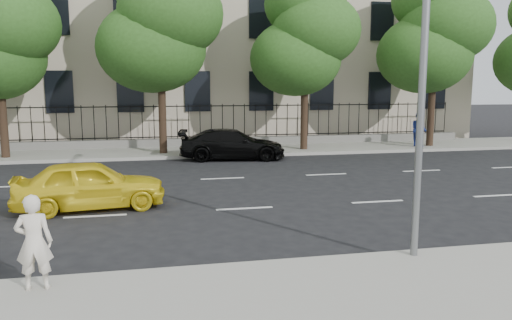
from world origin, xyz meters
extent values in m
plane|color=black|center=(0.00, 0.00, 0.00)|extent=(120.00, 120.00, 0.00)
cube|color=gray|center=(0.00, -4.00, 0.07)|extent=(60.00, 4.00, 0.15)
cube|color=gray|center=(0.00, 14.00, 0.07)|extent=(60.00, 4.00, 0.15)
cube|color=slate|center=(0.00, 15.70, 0.35)|extent=(30.00, 0.50, 0.40)
cube|color=black|center=(0.00, 15.70, 0.65)|extent=(28.80, 0.05, 0.05)
cube|color=black|center=(0.00, 15.70, 2.25)|extent=(28.80, 0.05, 0.05)
cylinder|color=slate|center=(2.50, -2.30, 4.15)|extent=(0.14, 0.14, 8.00)
cylinder|color=#382619|center=(-9.00, 13.20, 1.64)|extent=(0.36, 0.36, 2.97)
ellipsoid|color=#29501A|center=(-8.50, 13.00, 6.00)|extent=(4.50, 4.50, 3.70)
cylinder|color=#382619|center=(-2.00, 13.20, 1.81)|extent=(0.36, 0.36, 3.32)
ellipsoid|color=#29501A|center=(-2.40, 13.50, 5.09)|extent=(5.13, 5.13, 4.21)
ellipsoid|color=#29501A|center=(-1.50, 13.00, 6.58)|extent=(4.86, 4.86, 4.00)
cylinder|color=#382619|center=(5.00, 13.20, 1.69)|extent=(0.36, 0.36, 3.08)
ellipsoid|color=#29501A|center=(4.60, 13.50, 4.67)|extent=(4.56, 4.56, 3.74)
ellipsoid|color=#29501A|center=(5.50, 13.00, 5.99)|extent=(4.32, 4.32, 3.55)
ellipsoid|color=#29501A|center=(5.10, 13.60, 7.31)|extent=(4.08, 4.08, 3.36)
cylinder|color=#382619|center=(12.00, 13.20, 1.76)|extent=(0.36, 0.36, 3.22)
ellipsoid|color=#29501A|center=(11.60, 13.50, 4.93)|extent=(4.94, 4.94, 4.06)
ellipsoid|color=#29501A|center=(12.50, 13.00, 6.36)|extent=(4.68, 4.68, 3.85)
imported|color=yellow|center=(-4.19, 3.33, 0.69)|extent=(4.23, 2.13, 1.38)
imported|color=black|center=(1.07, 11.50, 0.69)|extent=(5.00, 2.55, 1.39)
imported|color=silver|center=(-4.37, -2.55, 0.94)|extent=(0.59, 0.40, 1.58)
imported|color=navy|center=(11.20, 12.96, 1.06)|extent=(0.73, 0.91, 1.83)
camera|label=1|loc=(-2.41, -10.85, 3.49)|focal=35.00mm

